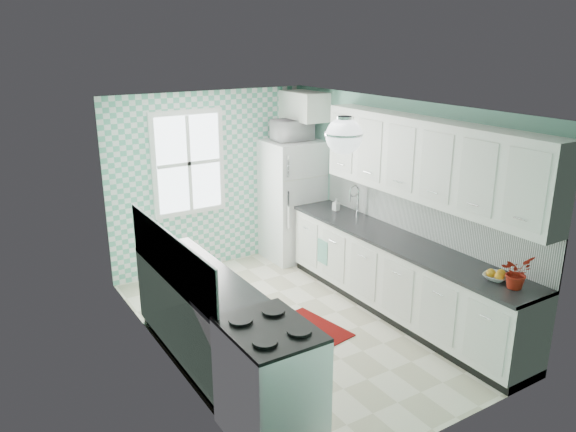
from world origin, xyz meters
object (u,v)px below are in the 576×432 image
potted_plant (516,272)px  microwave (292,130)px  stove (270,381)px  sink (347,217)px  fridge (292,200)px  fruit_bowl (496,277)px  ceiling_light (344,136)px

potted_plant → microwave: bearing=91.4°
stove → sink: (2.40, 2.11, 0.41)m
potted_plant → stove: bearing=169.1°
fridge → potted_plant: size_ratio=5.63×
fridge → potted_plant: fridge is taller
stove → sink: 3.22m
fruit_bowl → microwave: bearing=91.5°
stove → fruit_bowl: 2.45m
stove → ceiling_light: bearing=26.9°
fruit_bowl → potted_plant: bearing=-90.0°
fridge → sink: (0.09, -1.19, 0.04)m
ceiling_light → stove: (-1.20, -0.67, -1.80)m
sink → potted_plant: (-0.00, -2.57, 0.17)m
fridge → fruit_bowl: 3.55m
ceiling_light → potted_plant: size_ratio=1.11×
fridge → stove: size_ratio=1.78×
sink → potted_plant: 2.58m
stove → fridge: bearing=52.8°
ceiling_light → fridge: size_ratio=0.20×
sink → potted_plant: bearing=-86.1°
fridge → stove: (-2.31, -3.30, -0.37)m
ceiling_light → fruit_bowl: bearing=-37.5°
sink → microwave: (-0.09, 1.19, 0.99)m
fridge → stove: fridge is taller
potted_plant → fruit_bowl: bearing=90.0°
stove → fruit_bowl: bearing=-8.2°
ceiling_light → potted_plant: (1.20, -1.13, -1.23)m
microwave → sink: bearing=98.3°
fridge → microwave: 1.04m
ceiling_light → sink: (1.20, 1.44, -1.39)m
ceiling_light → sink: 2.34m
fridge → microwave: size_ratio=3.27×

